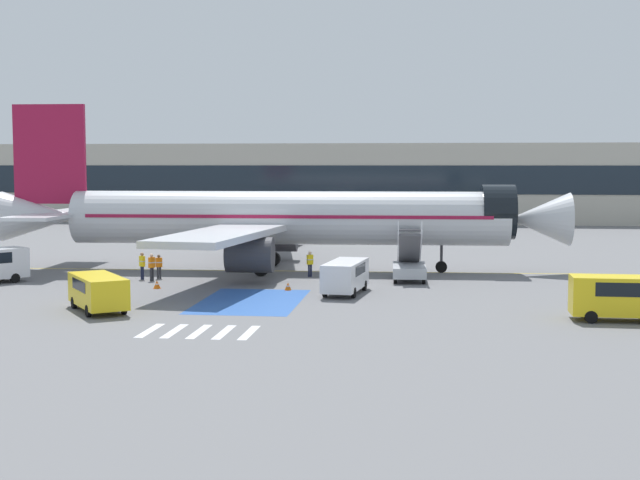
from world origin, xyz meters
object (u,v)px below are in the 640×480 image
(service_van_1, at_px, (98,290))
(traffic_cone_0, at_px, (288,286))
(ground_crew_2, at_px, (159,265))
(ground_crew_3, at_px, (310,262))
(service_van_2, at_px, (345,274))
(terminal_building, at_px, (276,183))
(fuel_tanker, at_px, (249,228))
(boarding_stairs_forward, at_px, (409,266))
(airliner, at_px, (279,218))
(traffic_cone_1, at_px, (157,284))
(service_van_3, at_px, (618,294))
(ground_crew_0, at_px, (142,264))
(ground_crew_1, at_px, (152,265))

(service_van_1, relative_size, traffic_cone_0, 10.76)
(ground_crew_2, relative_size, ground_crew_3, 0.94)
(service_van_1, distance_m, service_van_2, 14.91)
(service_van_1, bearing_deg, terminal_building, -122.86)
(fuel_tanker, height_order, service_van_2, fuel_tanker)
(service_van_2, relative_size, ground_crew_3, 3.07)
(boarding_stairs_forward, height_order, service_van_2, boarding_stairs_forward)
(terminal_building, bearing_deg, airliner, -80.22)
(boarding_stairs_forward, bearing_deg, traffic_cone_1, -161.34)
(service_van_3, bearing_deg, fuel_tanker, -144.20)
(traffic_cone_0, bearing_deg, traffic_cone_1, -178.52)
(ground_crew_0, relative_size, ground_crew_2, 1.11)
(service_van_1, xyz_separation_m, traffic_cone_1, (0.51, 8.87, -0.90))
(traffic_cone_0, bearing_deg, service_van_2, -16.67)
(ground_crew_0, bearing_deg, fuel_tanker, -56.17)
(service_van_1, distance_m, traffic_cone_1, 8.93)
(service_van_1, xyz_separation_m, ground_crew_1, (-0.93, 12.41, -0.09))
(fuel_tanker, height_order, service_van_1, fuel_tanker)
(fuel_tanker, relative_size, ground_crew_3, 5.72)
(ground_crew_2, bearing_deg, airliner, 178.82)
(fuel_tanker, height_order, ground_crew_3, fuel_tanker)
(service_van_2, xyz_separation_m, ground_crew_3, (-3.19, 7.91, -0.16))
(service_van_2, bearing_deg, traffic_cone_1, -176.83)
(traffic_cone_1, distance_m, terminal_building, 68.60)
(ground_crew_2, bearing_deg, ground_crew_1, 46.26)
(boarding_stairs_forward, relative_size, ground_crew_2, 3.16)
(service_van_3, bearing_deg, ground_crew_0, -112.42)
(traffic_cone_1, bearing_deg, service_van_3, -18.06)
(service_van_1, relative_size, traffic_cone_1, 10.04)
(airliner, relative_size, service_van_1, 7.92)
(service_van_3, bearing_deg, terminal_building, -156.92)
(ground_crew_3, bearing_deg, service_van_3, 102.97)
(fuel_tanker, relative_size, ground_crew_2, 6.11)
(ground_crew_1, relative_size, terminal_building, 0.02)
(fuel_tanker, bearing_deg, airliner, -159.78)
(service_van_3, bearing_deg, service_van_2, -116.66)
(service_van_3, bearing_deg, service_van_1, -88.01)
(ground_crew_0, height_order, ground_crew_2, ground_crew_0)
(service_van_3, bearing_deg, boarding_stairs_forward, -142.12)
(service_van_1, height_order, ground_crew_0, service_van_1)
(airliner, distance_m, ground_crew_1, 10.49)
(ground_crew_1, height_order, ground_crew_2, ground_crew_1)
(boarding_stairs_forward, distance_m, ground_crew_1, 17.45)
(service_van_2, relative_size, terminal_building, 0.04)
(ground_crew_3, bearing_deg, ground_crew_0, -21.26)
(airliner, bearing_deg, service_van_3, 45.44)
(boarding_stairs_forward, bearing_deg, ground_crew_0, -176.35)
(ground_crew_1, distance_m, terminal_building, 64.95)
(boarding_stairs_forward, bearing_deg, service_van_1, -139.71)
(airliner, height_order, ground_crew_1, airliner)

